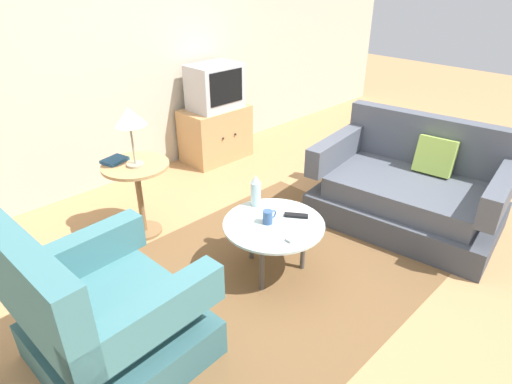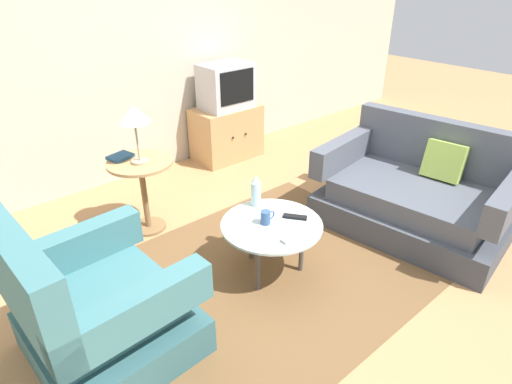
# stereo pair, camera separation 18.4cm
# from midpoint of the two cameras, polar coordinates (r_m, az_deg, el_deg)

# --- Properties ---
(ground_plane) EXTENTS (16.00, 16.00, 0.00)m
(ground_plane) POSITION_cam_midpoint_polar(r_m,az_deg,el_deg) (3.34, 5.55, -9.93)
(ground_plane) COLOR #AD7F51
(back_wall) EXTENTS (9.00, 0.12, 2.70)m
(back_wall) POSITION_cam_midpoint_polar(r_m,az_deg,el_deg) (4.56, -15.90, 18.35)
(back_wall) COLOR #BCB29E
(back_wall) RESTS_ON ground
(area_rug) EXTENTS (2.30, 1.94, 0.00)m
(area_rug) POSITION_cam_midpoint_polar(r_m,az_deg,el_deg) (3.29, 3.61, -10.43)
(area_rug) COLOR brown
(area_rug) RESTS_ON ground
(armchair) EXTENTS (0.89, 0.92, 0.96)m
(armchair) POSITION_cam_midpoint_polar(r_m,az_deg,el_deg) (2.62, -18.45, -14.93)
(armchair) COLOR #325C60
(armchair) RESTS_ON ground
(couch) EXTENTS (1.18, 1.63, 0.88)m
(couch) POSITION_cam_midpoint_polar(r_m,az_deg,el_deg) (3.95, 21.84, -0.44)
(couch) COLOR #3E424B
(couch) RESTS_ON ground
(coffee_table) EXTENTS (0.73, 0.73, 0.42)m
(coffee_table) POSITION_cam_midpoint_polar(r_m,az_deg,el_deg) (3.07, 3.80, -4.86)
(coffee_table) COLOR #B2C6C1
(coffee_table) RESTS_ON ground
(side_table) EXTENTS (0.53, 0.53, 0.64)m
(side_table) POSITION_cam_midpoint_polar(r_m,az_deg,el_deg) (3.64, -13.48, 1.47)
(side_table) COLOR tan
(side_table) RESTS_ON ground
(tv_stand) EXTENTS (0.76, 0.48, 0.61)m
(tv_stand) POSITION_cam_midpoint_polar(r_m,az_deg,el_deg) (5.04, -2.87, 7.88)
(tv_stand) COLOR tan
(tv_stand) RESTS_ON ground
(television) EXTENTS (0.56, 0.40, 0.49)m
(television) POSITION_cam_midpoint_polar(r_m,az_deg,el_deg) (4.86, -2.87, 13.87)
(television) COLOR #B7B7BC
(television) RESTS_ON tv_stand
(table_lamp) EXTENTS (0.26, 0.26, 0.47)m
(table_lamp) POSITION_cam_midpoint_polar(r_m,az_deg,el_deg) (3.40, -14.47, 9.77)
(table_lamp) COLOR #9E937A
(table_lamp) RESTS_ON side_table
(vase) EXTENTS (0.08, 0.08, 0.25)m
(vase) POSITION_cam_midpoint_polar(r_m,az_deg,el_deg) (3.21, 1.63, 0.13)
(vase) COLOR silver
(vase) RESTS_ON coffee_table
(mug) EXTENTS (0.12, 0.07, 0.10)m
(mug) POSITION_cam_midpoint_polar(r_m,az_deg,el_deg) (3.02, 3.09, -3.39)
(mug) COLOR #335184
(mug) RESTS_ON coffee_table
(tv_remote_dark) EXTENTS (0.14, 0.17, 0.02)m
(tv_remote_dark) POSITION_cam_midpoint_polar(r_m,az_deg,el_deg) (3.12, 6.90, -3.33)
(tv_remote_dark) COLOR black
(tv_remote_dark) RESTS_ON coffee_table
(tv_remote_silver) EXTENTS (0.17, 0.05, 0.02)m
(tv_remote_silver) POSITION_cam_midpoint_polar(r_m,az_deg,el_deg) (2.90, 6.63, -6.07)
(tv_remote_silver) COLOR #B2B2B7
(tv_remote_silver) RESTS_ON coffee_table
(book) EXTENTS (0.22, 0.19, 0.03)m
(book) POSITION_cam_midpoint_polar(r_m,az_deg,el_deg) (3.66, -16.23, 4.53)
(book) COLOR navy
(book) RESTS_ON side_table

